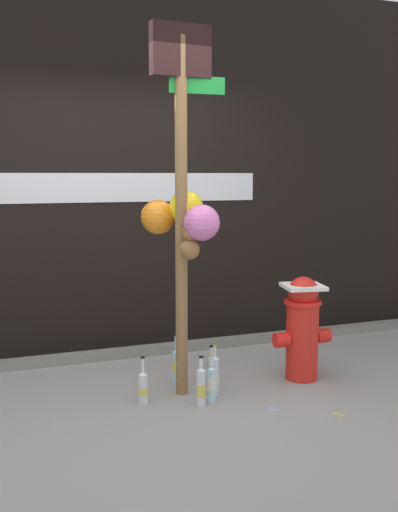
% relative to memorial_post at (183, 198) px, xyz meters
% --- Properties ---
extents(ground_plane, '(14.00, 14.00, 0.00)m').
position_rel_memorial_post_xyz_m(ground_plane, '(-0.23, -0.26, -1.44)').
color(ground_plane, gray).
extents(building_wall, '(10.00, 0.21, 3.38)m').
position_rel_memorial_post_xyz_m(building_wall, '(-0.24, 1.42, 0.25)').
color(building_wall, black).
rests_on(building_wall, ground_plane).
extents(curb_strip, '(8.00, 0.12, 0.08)m').
position_rel_memorial_post_xyz_m(curb_strip, '(-0.23, 1.03, -1.40)').
color(curb_strip, slate).
rests_on(curb_strip, ground_plane).
extents(memorial_post, '(0.57, 0.61, 2.64)m').
position_rel_memorial_post_xyz_m(memorial_post, '(0.00, 0.00, 0.00)').
color(memorial_post, olive).
rests_on(memorial_post, ground_plane).
extents(fire_hydrant, '(0.48, 0.36, 0.82)m').
position_rel_memorial_post_xyz_m(fire_hydrant, '(0.98, -0.05, -1.02)').
color(fire_hydrant, red).
rests_on(fire_hydrant, ground_plane).
extents(bottle_0, '(0.07, 0.07, 0.37)m').
position_rel_memorial_post_xyz_m(bottle_0, '(0.20, -0.12, -1.30)').
color(bottle_0, silver).
rests_on(bottle_0, ground_plane).
extents(bottle_1, '(0.06, 0.06, 0.36)m').
position_rel_memorial_post_xyz_m(bottle_1, '(0.02, -0.30, -1.30)').
color(bottle_1, silver).
rests_on(bottle_1, ground_plane).
extents(bottle_2, '(0.06, 0.06, 0.29)m').
position_rel_memorial_post_xyz_m(bottle_2, '(0.29, 0.16, -1.33)').
color(bottle_2, silver).
rests_on(bottle_2, ground_plane).
extents(bottle_3, '(0.06, 0.06, 0.35)m').
position_rel_memorial_post_xyz_m(bottle_3, '(0.12, -0.25, -1.30)').
color(bottle_3, '#B2DBEA').
rests_on(bottle_3, ground_plane).
extents(bottle_4, '(0.07, 0.07, 0.40)m').
position_rel_memorial_post_xyz_m(bottle_4, '(0.01, 0.19, -1.29)').
color(bottle_4, '#93CCE0').
rests_on(bottle_4, ground_plane).
extents(bottle_5, '(0.07, 0.07, 0.34)m').
position_rel_memorial_post_xyz_m(bottle_5, '(-0.35, -0.11, -1.32)').
color(bottle_5, silver).
rests_on(bottle_5, ground_plane).
extents(litter_0, '(0.10, 0.11, 0.01)m').
position_rel_memorial_post_xyz_m(litter_0, '(0.82, -0.79, -1.44)').
color(litter_0, tan).
rests_on(litter_0, ground_plane).
extents(litter_2, '(0.07, 0.09, 0.01)m').
position_rel_memorial_post_xyz_m(litter_2, '(0.45, -0.55, -1.44)').
color(litter_2, '#8C99B2').
rests_on(litter_2, ground_plane).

